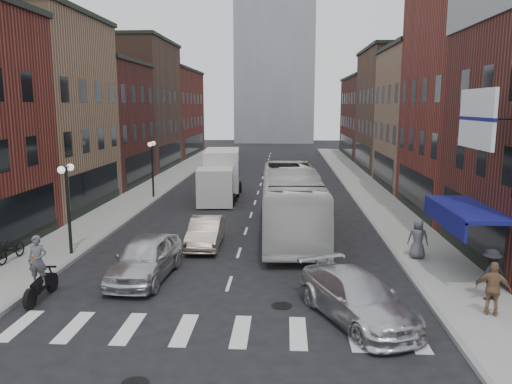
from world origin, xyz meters
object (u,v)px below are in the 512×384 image
ped_right_a (491,274)px  curb_car (357,298)px  streetlamp_near (67,192)px  parked_bicycle (11,249)px  box_truck (220,176)px  ped_right_b (494,289)px  motorcycle_rider (39,270)px  sedan_left_far (206,232)px  bike_rack (37,264)px  ped_right_c (418,238)px  billboard_sign (479,121)px  transit_bus (291,201)px  streetlamp_far (152,158)px  sedan_left_near (145,258)px

ped_right_a → curb_car: bearing=-6.1°
streetlamp_near → parked_bicycle: 3.28m
box_truck → ped_right_a: box_truck is taller
ped_right_b → box_truck: bearing=-36.2°
motorcycle_rider → sedan_left_far: bearing=50.0°
parked_bicycle → box_truck: bearing=68.6°
bike_rack → ped_right_c: bearing=10.6°
billboard_sign → transit_bus: bearing=127.1°
sedan_left_far → parked_bicycle: bearing=-159.2°
streetlamp_near → streetlamp_far: size_ratio=1.00×
streetlamp_far → streetlamp_near: bearing=-90.0°
ped_right_c → motorcycle_rider: bearing=32.9°
streetlamp_near → parked_bicycle: bearing=-150.6°
ped_right_a → billboard_sign: bearing=-88.6°
motorcycle_rider → ped_right_a: (15.32, 0.63, -0.05)m
transit_bus → sedan_left_near: transit_bus is taller
ped_right_b → sedan_left_near: bearing=9.9°
billboard_sign → ped_right_a: billboard_sign is taller
streetlamp_far → motorcycle_rider: (1.10, -19.01, -1.83)m
motorcycle_rider → ped_right_c: motorcycle_rider is taller
bike_rack → streetlamp_far: bearing=89.3°
motorcycle_rider → transit_bus: 13.04m
streetlamp_near → ped_right_b: 17.08m
streetlamp_far → ped_right_c: bearing=-42.3°
streetlamp_far → curb_car: bearing=-59.5°
sedan_left_far → ped_right_b: size_ratio=2.40×
sedan_left_far → ped_right_c: bearing=-12.2°
streetlamp_near → ped_right_b: bearing=-19.6°
streetlamp_near → transit_bus: bearing=25.5°
transit_bus → parked_bicycle: (-11.88, -5.84, -1.07)m
billboard_sign → bike_rack: (-16.19, 0.80, -5.58)m
sedan_left_near → parked_bicycle: sedan_left_near is taller
streetlamp_near → streetlamp_far: 14.00m
billboard_sign → streetlamp_far: size_ratio=0.90×
box_truck → transit_bus: size_ratio=0.66×
parked_bicycle → motorcycle_rider: bearing=-47.5°
billboard_sign → curb_car: size_ratio=0.73×
bike_rack → ped_right_b: ped_right_b is taller
billboard_sign → ped_right_b: size_ratio=2.14×
box_truck → curb_car: box_truck is taller
box_truck → ped_right_a: size_ratio=4.58×
bike_rack → transit_bus: 12.49m
sedan_left_far → box_truck: bearing=92.7°
sedan_left_near → ped_right_b: size_ratio=2.81×
sedan_left_far → parked_bicycle: 8.40m
streetlamp_near → sedan_left_near: streetlamp_near is taller
streetlamp_near → sedan_left_near: 5.28m
curb_car → billboard_sign: bearing=5.5°
bike_rack → sedan_left_far: 7.56m
billboard_sign → curb_car: billboard_sign is taller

